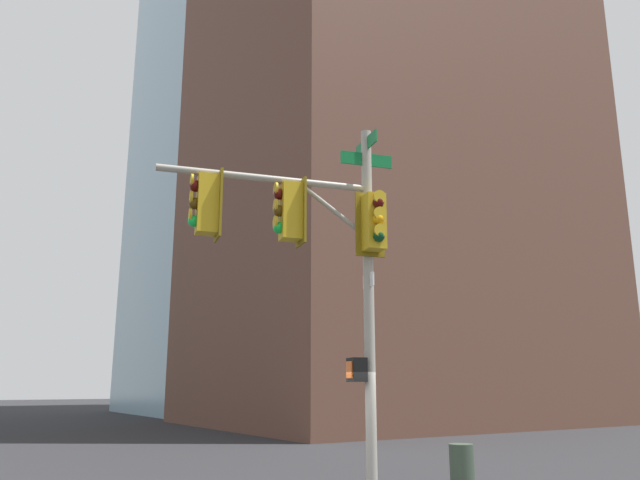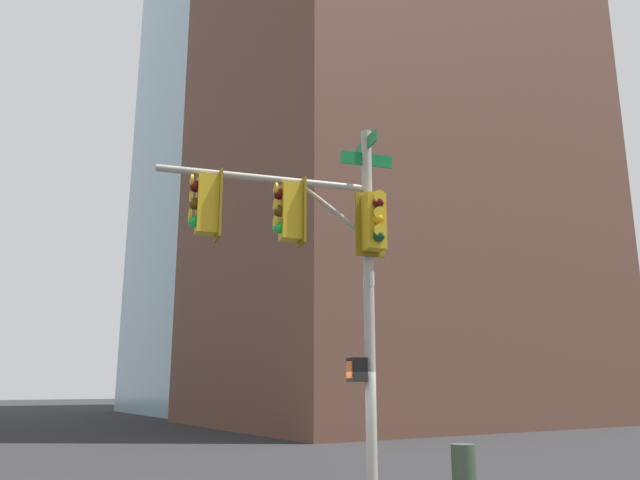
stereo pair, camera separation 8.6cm
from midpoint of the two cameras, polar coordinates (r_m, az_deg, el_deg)
The scene contains 4 objects.
signal_pole_assembly at distance 10.76m, azimuth -0.11°, elevation -0.49°, with size 4.14×1.54×6.88m.
litter_bin at distance 15.62m, azimuth 13.16°, elevation -19.42°, with size 0.56×0.56×0.95m, color #384738.
building_brick_nearside at distance 46.36m, azimuth 6.65°, elevation 17.57°, with size 23.53×18.03×51.70m, color brown.
building_brick_midblock at distance 51.70m, azimuth 7.94°, elevation 6.20°, with size 23.86×15.58×38.48m, color brown.
Camera 2 is at (-6.12, -9.14, 2.29)m, focal length 35.05 mm.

